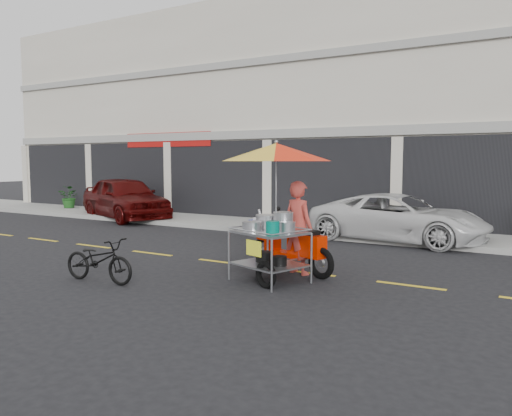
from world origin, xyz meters
The scene contains 9 objects.
ground centered at (0.00, 0.00, 0.00)m, with size 90.00×90.00×0.00m, color black.
sidewalk centered at (0.00, 5.50, 0.07)m, with size 45.00×3.00×0.15m, color gray.
centerline centered at (0.00, 0.00, 0.00)m, with size 42.00×0.10×0.01m, color gold.
maroon_sedan centered at (-9.58, 4.70, 0.80)m, with size 1.89×4.70×1.60m, color #3C0404.
white_pickup centered at (0.55, 4.70, 0.65)m, with size 2.14×4.65×1.29m, color silver.
plant_tall centered at (-13.75, 5.58, 0.63)m, with size 0.87×0.75×0.97m, color #1A4A19.
plant_short centered at (-11.63, 5.49, 0.57)m, with size 0.48×0.48×0.85m, color #1A4A19.
near_bicycle centered at (-2.90, -2.59, 0.40)m, with size 0.54×1.54×0.81m, color black.
food_vendor_rig centered at (-0.20, -0.64, 1.60)m, with size 2.51×2.56×2.56m.
Camera 1 is at (4.02, -8.75, 2.18)m, focal length 35.00 mm.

